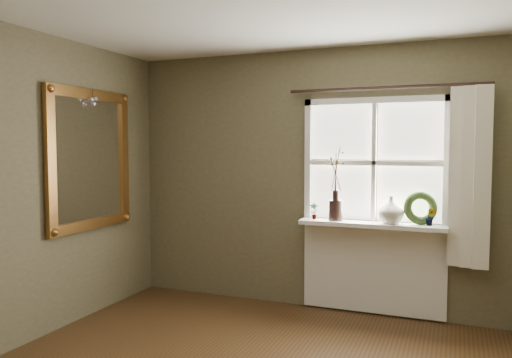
{
  "coord_description": "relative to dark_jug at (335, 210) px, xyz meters",
  "views": [
    {
      "loc": [
        1.28,
        -2.61,
        1.63
      ],
      "look_at": [
        -0.4,
        1.55,
        1.34
      ],
      "focal_mm": 35.0,
      "sensor_mm": 36.0,
      "label": 1
    }
  ],
  "objects": [
    {
      "name": "wall_back",
      "position": [
        -0.2,
        0.18,
        0.28
      ],
      "size": [
        4.0,
        0.1,
        2.6
      ],
      "primitive_type": "cube",
      "color": "brown",
      "rests_on": "ground"
    },
    {
      "name": "curtain_rod",
      "position": [
        0.45,
        0.05,
        1.16
      ],
      "size": [
        1.84,
        0.03,
        0.03
      ],
      "primitive_type": "cylinder",
      "rotation": [
        0.0,
        1.57,
        0.0
      ],
      "color": "black",
      "rests_on": "wall_back"
    },
    {
      "name": "gilt_mirror",
      "position": [
        -2.17,
        -0.91,
        0.49
      ],
      "size": [
        0.1,
        1.12,
        1.33
      ],
      "color": "white",
      "rests_on": "wall_left"
    },
    {
      "name": "dark_jug",
      "position": [
        0.0,
        0.0,
        0.0
      ],
      "size": [
        0.16,
        0.16,
        0.2
      ],
      "primitive_type": "cylinder",
      "rotation": [
        0.0,
        0.0,
        0.23
      ],
      "color": "black",
      "rests_on": "window_sill"
    },
    {
      "name": "potted_plant_right",
      "position": [
        0.87,
        0.0,
        -0.02
      ],
      "size": [
        0.11,
        0.09,
        0.16
      ],
      "primitive_type": "imported",
      "rotation": [
        0.0,
        0.0,
        -0.25
      ],
      "color": "#2F471F",
      "rests_on": "window_sill"
    },
    {
      "name": "window_apron",
      "position": [
        0.35,
        0.11,
        -0.56
      ],
      "size": [
        1.36,
        0.04,
        0.88
      ],
      "primitive_type": "cube",
      "color": "white",
      "rests_on": "ground"
    },
    {
      "name": "window_frame",
      "position": [
        0.35,
        0.11,
        0.46
      ],
      "size": [
        1.36,
        0.06,
        1.24
      ],
      "color": "white",
      "rests_on": "wall_back"
    },
    {
      "name": "cream_vase",
      "position": [
        0.52,
        0.0,
        0.03
      ],
      "size": [
        0.25,
        0.25,
        0.26
      ],
      "primitive_type": "imported",
      "rotation": [
        0.0,
        0.0,
        -0.04
      ],
      "color": "beige",
      "rests_on": "window_sill"
    },
    {
      "name": "window_sill",
      "position": [
        0.35,
        0.0,
        -0.12
      ],
      "size": [
        1.36,
        0.26,
        0.04
      ],
      "primitive_type": "cube",
      "color": "white",
      "rests_on": "wall_back"
    },
    {
      "name": "curtain",
      "position": [
        1.19,
        0.01,
        0.35
      ],
      "size": [
        0.36,
        0.12,
        1.59
      ],
      "primitive_type": "cube",
      "color": "silver",
      "rests_on": "wall_back"
    },
    {
      "name": "potted_plant_left",
      "position": [
        -0.21,
        0.0,
        -0.02
      ],
      "size": [
        0.09,
        0.07,
        0.16
      ],
      "primitive_type": "imported",
      "rotation": [
        0.0,
        0.0,
        0.15
      ],
      "color": "#2F471F",
      "rests_on": "window_sill"
    },
    {
      "name": "wreath",
      "position": [
        0.78,
        0.04,
        0.02
      ],
      "size": [
        0.34,
        0.25,
        0.32
      ],
      "primitive_type": "torus",
      "rotation": [
        1.36,
        0.0,
        0.39
      ],
      "color": "#2F471F",
      "rests_on": "window_sill"
    }
  ]
}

